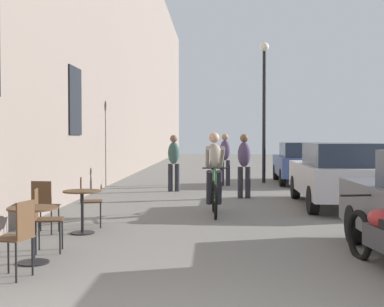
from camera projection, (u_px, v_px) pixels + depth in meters
name	position (u px, v px, depth m)	size (l,w,h in m)	color
building_facade_left	(104.00, 19.00, 17.49)	(0.54, 68.00, 11.25)	gray
cafe_table_near	(33.00, 223.00, 6.58)	(0.64, 0.64, 0.72)	black
cafe_chair_near_toward_street	(44.00, 215.00, 7.21)	(0.45, 0.45, 0.89)	black
cafe_chair_near_toward_wall	(18.00, 233.00, 5.87)	(0.46, 0.46, 0.89)	black
cafe_table_mid	(82.00, 202.00, 8.61)	(0.64, 0.64, 0.72)	black
cafe_chair_mid_toward_street	(87.00, 198.00, 9.23)	(0.46, 0.46, 0.89)	black
cafe_chair_mid_toward_wall	(44.00, 203.00, 8.56)	(0.41, 0.41, 0.89)	black
cyclist_on_bicycle	(214.00, 175.00, 10.76)	(0.52, 1.76, 1.74)	black
pedestrian_near	(244.00, 162.00, 13.54)	(0.36, 0.26, 1.69)	#26262D
pedestrian_mid	(174.00, 160.00, 15.22)	(0.36, 0.27, 1.67)	#26262D
pedestrian_far	(225.00, 156.00, 16.97)	(0.36, 0.27, 1.72)	#26262D
street_lamp	(264.00, 94.00, 17.95)	(0.32, 0.32, 4.90)	black
parked_car_second	(338.00, 174.00, 11.91)	(1.84, 4.19, 1.48)	#B7B7BC
parked_car_third	(301.00, 162.00, 17.88)	(1.82, 4.06, 1.42)	#384C84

